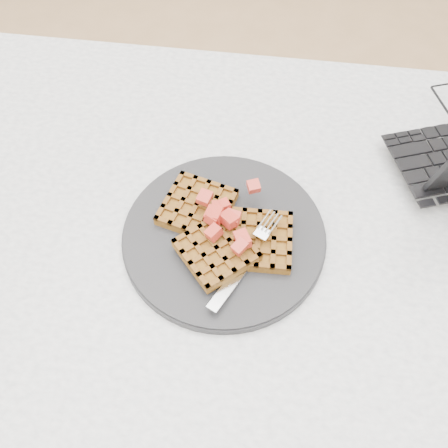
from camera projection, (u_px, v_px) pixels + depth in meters
The scene contains 6 objects.
ground at pixel (255, 377), 1.37m from camera, with size 4.00×4.00×0.00m, color tan.
table at pixel (275, 269), 0.84m from camera, with size 1.20×0.80×0.75m.
plate at pixel (224, 236), 0.73m from camera, with size 0.30×0.30×0.02m, color black.
waffles at pixel (224, 231), 0.71m from camera, with size 0.20×0.20×0.03m.
strawberry_pile at pixel (224, 219), 0.69m from camera, with size 0.15×0.15×0.02m, color #9A140B, non-canonical shape.
fork at pixel (250, 257), 0.69m from camera, with size 0.02×0.18×0.02m, color silver, non-canonical shape.
Camera 1 is at (-0.03, -0.40, 1.38)m, focal length 40.00 mm.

